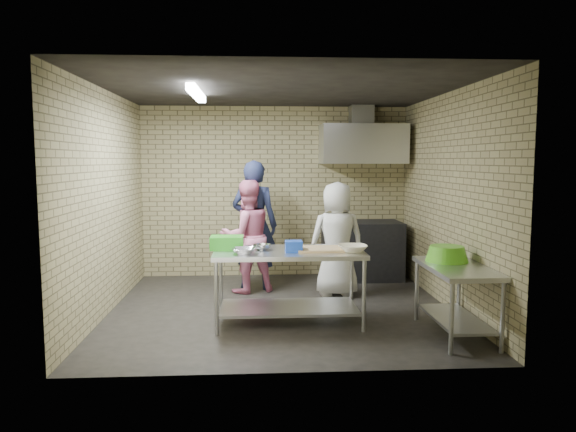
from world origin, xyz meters
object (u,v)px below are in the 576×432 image
Objects in this scene: prep_table at (289,287)px; side_counter at (456,301)px; man_navy at (254,225)px; woman_white at (337,239)px; blue_tub at (294,246)px; green_crate at (227,243)px; woman_pink at (247,236)px; green_basin at (447,254)px; stove at (362,250)px; bottle_green at (388,150)px.

prep_table is 1.40× the size of side_counter.
woman_white is at bearing 173.23° from man_navy.
blue_tub is 0.12× the size of woman_white.
green_crate is 0.24× the size of woman_pink.
side_counter is at bearing 113.49° from woman_white.
man_navy reaches higher than green_basin.
green_crate is at bearing 164.91° from side_counter.
woman_white is at bearing 58.20° from prep_table.
man_navy reaches higher than woman_white.
green_crate is at bearing 96.91° from man_navy.
stove is 0.77× the size of woman_white.
woman_pink is at bearing -157.73° from stove.
green_crate is at bearing 163.65° from blue_tub.
blue_tub is 1.45m from woman_white.
blue_tub is at bearing 165.47° from side_counter.
prep_table is at bearing 51.17° from woman_white.
woman_white reaches higher than stove.
man_navy is at bearing 136.81° from green_basin.
woman_white is at bearing -128.35° from bottle_green.
stove is (1.29, 2.21, 0.03)m from prep_table.
woman_white is (-0.99, 1.46, -0.05)m from green_basin.
side_counter is 2.61× the size of green_basin.
green_basin is (1.67, -0.19, -0.07)m from blue_tub.
bottle_green is at bearing 28.07° from stove.
side_counter is (1.74, -0.54, -0.05)m from prep_table.
woman_white is at bearing 120.52° from side_counter.
side_counter is 1.82m from blue_tub.
side_counter is 6.42× the size of blue_tub.
woman_white is (1.23, -0.31, -0.01)m from woman_pink.
green_crate is at bearing 170.43° from green_basin.
green_crate is 2.45m from green_basin.
man_navy is at bearing -31.83° from woman_white.
bottle_green is 2.04m from woman_white.
bottle_green is (0.00, 2.99, 1.64)m from side_counter.
green_crate is at bearing 170.27° from prep_table.
bottle_green is at bearing 89.58° from green_basin.
woman_pink is (-0.11, -0.21, -0.14)m from man_navy.
bottle_green is (1.74, 2.45, 1.59)m from prep_table.
man_navy is (-2.11, 1.98, 0.09)m from green_basin.
green_crate reaches higher than prep_table.
green_basin is (2.42, -0.41, -0.08)m from green_crate.
prep_table is 9.00× the size of blue_tub.
blue_tub is 1.68m from woman_pink.
stove is 1.22m from woman_white.
woman_pink is (0.20, 1.36, -0.13)m from green_crate.
woman_pink is at bearing 141.42° from green_basin.
green_crate is at bearing 29.42° from woman_white.
woman_white is at bearing 143.91° from woman_pink.
green_basin is 2.98m from bottle_green.
green_basin reaches higher than stove.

